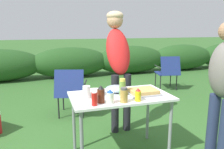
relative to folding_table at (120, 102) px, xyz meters
The scene contains 16 objects.
shrub_hedge 4.49m from the folding_table, 90.00° to the left, with size 14.40×0.90×0.92m.
folding_table is the anchor object (origin of this frame).
food_tray 0.28m from the folding_table, ahead, with size 0.34×0.29×0.06m.
plate_stack 0.30m from the folding_table, 158.34° to the left, with size 0.22×0.22×0.05m, color white.
mixing_bowl 0.18m from the folding_table, 91.85° to the left, with size 0.26×0.26×0.07m, color #99B2CC.
paper_cup_stack 0.41m from the folding_table, behind, with size 0.08×0.08×0.13m, color white.
relish_jar 0.17m from the folding_table, 62.08° to the right, with size 0.07×0.07×0.19m.
ketchup_bottle 0.45m from the folding_table, 145.51° to the right, with size 0.06×0.06×0.16m.
mayo_bottle 0.33m from the folding_table, 129.77° to the right, with size 0.07×0.07×0.14m.
spice_jar 0.29m from the folding_table, 101.36° to the right, with size 0.08×0.08×0.15m.
mustard_bottle 0.30m from the folding_table, 68.07° to the right, with size 0.06×0.06×0.14m.
bbq_sauce_bottle 0.36m from the folding_table, 145.95° to the right, with size 0.07×0.07×0.18m.
standing_person_in_navy_coat 0.87m from the folding_table, 72.73° to the left, with size 0.36×0.50×1.71m.
standing_person_in_gray_fleece 1.12m from the folding_table, 22.19° to the right, with size 0.33×0.43×1.54m.
camp_chair_green_behind_table 1.42m from the folding_table, 105.82° to the left, with size 0.61×0.70×0.83m.
camp_chair_near_hedge 3.12m from the folding_table, 48.39° to the left, with size 0.58×0.67×0.83m.
Camera 1 is at (-0.80, -2.19, 1.46)m, focal length 35.00 mm.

